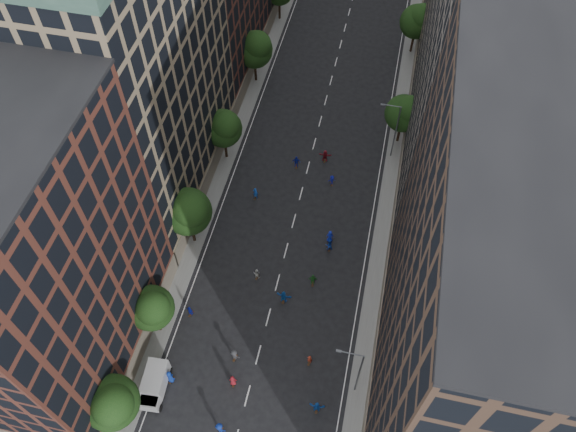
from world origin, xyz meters
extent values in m
plane|color=black|center=(0.00, 40.00, 0.00)|extent=(240.00, 240.00, 0.00)
cube|color=slate|center=(-12.00, 47.50, 0.07)|extent=(4.00, 105.00, 0.15)
cube|color=slate|center=(12.00, 47.50, 0.07)|extent=(4.00, 105.00, 0.15)
cube|color=#572B21|center=(-19.00, 11.00, 15.00)|extent=(14.00, 22.00, 30.00)
cube|color=#8B775B|center=(-19.00, 35.00, 17.00)|extent=(14.00, 26.00, 34.00)
cube|color=#463225|center=(19.00, 15.00, 18.00)|extent=(14.00, 30.00, 36.00)
cube|color=#6B6258|center=(19.00, 44.00, 16.50)|extent=(14.00, 28.00, 33.00)
cylinder|color=black|center=(-11.20, 4.00, 1.98)|extent=(0.36, 0.36, 3.96)
sphere|color=black|center=(-11.20, 4.00, 5.58)|extent=(5.20, 5.20, 5.20)
sphere|color=black|center=(-10.55, 3.48, 6.88)|extent=(3.90, 3.90, 3.90)
cylinder|color=black|center=(-11.20, 14.00, 1.85)|extent=(0.36, 0.36, 3.70)
sphere|color=black|center=(-11.20, 14.00, 5.21)|extent=(4.80, 4.80, 4.80)
sphere|color=black|center=(-10.60, 13.52, 6.41)|extent=(3.60, 3.60, 3.60)
cylinder|color=black|center=(-11.20, 26.00, 2.11)|extent=(0.36, 0.36, 4.22)
sphere|color=black|center=(-11.20, 26.00, 5.95)|extent=(5.60, 5.60, 5.60)
sphere|color=black|center=(-10.50, 25.44, 7.35)|extent=(4.20, 4.20, 4.20)
cylinder|color=black|center=(-11.20, 40.00, 1.94)|extent=(0.36, 0.36, 3.87)
sphere|color=black|center=(-11.20, 40.00, 5.46)|extent=(5.00, 5.00, 5.00)
sphere|color=black|center=(-10.57, 39.50, 6.71)|extent=(3.75, 3.75, 3.75)
cylinder|color=black|center=(-11.20, 56.00, 2.02)|extent=(0.36, 0.36, 4.05)
sphere|color=black|center=(-11.20, 56.00, 5.70)|extent=(5.40, 5.40, 5.40)
sphere|color=black|center=(-10.52, 55.46, 7.05)|extent=(4.05, 4.05, 4.05)
cylinder|color=black|center=(-11.20, 72.00, 1.89)|extent=(0.36, 0.36, 3.78)
cylinder|color=black|center=(11.20, 48.00, 1.87)|extent=(0.36, 0.36, 3.74)
sphere|color=black|center=(11.20, 48.00, 5.27)|extent=(5.00, 5.00, 5.00)
sphere|color=black|center=(11.82, 47.50, 6.52)|extent=(3.75, 3.75, 3.75)
cylinder|color=black|center=(11.20, 68.00, 1.98)|extent=(0.36, 0.36, 3.96)
sphere|color=black|center=(11.20, 68.00, 5.58)|extent=(5.20, 5.20, 5.20)
sphere|color=black|center=(11.85, 67.48, 6.88)|extent=(3.90, 3.90, 3.90)
cylinder|color=#595B60|center=(10.60, 12.00, 4.50)|extent=(0.18, 0.18, 9.00)
cylinder|color=#595B60|center=(9.40, 12.00, 9.00)|extent=(2.40, 0.12, 0.12)
cube|color=#595B60|center=(8.30, 12.00, 8.95)|extent=(0.50, 0.22, 0.15)
cylinder|color=#595B60|center=(10.60, 45.00, 4.50)|extent=(0.18, 0.18, 9.00)
cylinder|color=#595B60|center=(9.40, 45.00, 9.00)|extent=(2.40, 0.12, 0.12)
cube|color=#595B60|center=(8.30, 45.00, 8.95)|extent=(0.50, 0.22, 0.15)
cube|color=silver|center=(-9.35, 8.18, 1.43)|extent=(2.34, 3.71, 2.18)
cube|color=silver|center=(-9.18, 6.01, 1.04)|extent=(2.09, 1.73, 1.39)
cube|color=black|center=(-9.18, 6.01, 1.68)|extent=(1.87, 1.42, 0.10)
cylinder|color=black|center=(-10.14, 5.64, 0.38)|extent=(0.30, 0.77, 0.75)
cylinder|color=black|center=(-8.17, 5.79, 0.38)|extent=(0.30, 0.77, 0.75)
cylinder|color=black|center=(-10.44, 9.49, 0.38)|extent=(0.30, 0.77, 0.75)
cylinder|color=black|center=(-8.47, 9.64, 0.38)|extent=(0.30, 0.77, 0.75)
imported|color=navy|center=(-8.11, 8.85, 0.96)|extent=(1.07, 0.84, 1.93)
imported|color=navy|center=(-1.65, 5.05, 0.90)|extent=(1.25, 0.85, 1.79)
imported|color=#121D96|center=(-8.50, 16.47, 0.80)|extent=(1.01, 0.69, 1.60)
imported|color=#1448A6|center=(7.18, 9.15, 0.86)|extent=(1.61, 0.57, 1.72)
imported|color=maroon|center=(-1.74, 9.92, 0.83)|extent=(0.89, 0.67, 1.66)
imported|color=#9B2D19|center=(5.49, 13.87, 0.78)|extent=(0.60, 0.43, 1.56)
imported|color=beige|center=(-2.49, 22.69, 0.78)|extent=(0.80, 0.64, 1.57)
imported|color=#36373B|center=(-2.30, 12.58, 0.87)|extent=(1.23, 0.88, 1.73)
imported|color=#1B5D1E|center=(4.03, 23.24, 0.91)|extent=(1.11, 0.54, 1.83)
imported|color=#1653B2|center=(1.23, 20.35, 0.95)|extent=(1.81, 0.75, 1.90)
imported|color=#1625BA|center=(4.89, 29.52, 0.93)|extent=(0.94, 0.64, 1.86)
imported|color=#1546AF|center=(-5.57, 34.00, 0.94)|extent=(0.77, 0.60, 1.88)
imported|color=#153BB0|center=(4.97, 28.35, 0.90)|extent=(1.05, 0.94, 1.79)
imported|color=#111691|center=(3.58, 38.40, 0.75)|extent=(1.10, 0.86, 1.50)
imported|color=#1420A9|center=(-1.55, 40.34, 0.94)|extent=(1.14, 0.57, 1.87)
imported|color=maroon|center=(1.98, 42.21, 0.93)|extent=(1.74, 0.63, 1.86)
camera|label=1|loc=(8.12, -8.36, 57.24)|focal=35.00mm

